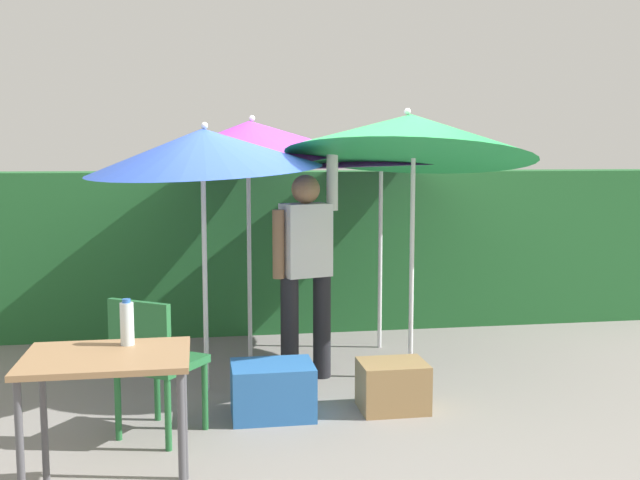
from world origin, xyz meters
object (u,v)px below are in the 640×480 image
object	(u,v)px
cooler_box	(273,390)
umbrella_yellow	(204,150)
umbrella_rainbow	(381,153)
crate_cardboard	(393,386)
chair_plastic	(154,358)
folding_table	(107,374)
umbrella_orange	(410,136)
umbrella_navy	(250,137)
bottle_water	(127,323)
person_vendor	(306,261)

from	to	relation	value
cooler_box	umbrella_yellow	bearing A→B (deg)	124.12
umbrella_rainbow	crate_cardboard	bearing A→B (deg)	-100.69
chair_plastic	folding_table	xyz separation A→B (m)	(-0.17, -0.88, 0.17)
umbrella_orange	umbrella_navy	size ratio (longest dim) A/B	1.04
umbrella_navy	bottle_water	bearing A→B (deg)	-108.44
umbrella_navy	cooler_box	size ratio (longest dim) A/B	3.96
person_vendor	cooler_box	distance (m)	1.13
chair_plastic	folding_table	distance (m)	0.91
folding_table	bottle_water	distance (m)	0.29
umbrella_orange	umbrella_navy	xyz separation A→B (m)	(-1.17, 0.75, 0.00)
crate_cardboard	bottle_water	size ratio (longest dim) A/B	1.90
person_vendor	chair_plastic	size ratio (longest dim) A/B	2.11
umbrella_orange	cooler_box	distance (m)	2.17
umbrella_navy	folding_table	distance (m)	3.00
umbrella_orange	folding_table	world-z (taller)	umbrella_orange
umbrella_orange	cooler_box	size ratio (longest dim) A/B	4.11
umbrella_yellow	bottle_water	size ratio (longest dim) A/B	8.45
umbrella_rainbow	umbrella_orange	distance (m)	0.92
umbrella_orange	folding_table	bearing A→B (deg)	-138.13
umbrella_navy	umbrella_yellow	bearing A→B (deg)	-115.47
umbrella_orange	umbrella_navy	world-z (taller)	umbrella_orange
cooler_box	folding_table	xyz separation A→B (m)	(-0.93, -1.15, 0.50)
umbrella_rainbow	umbrella_yellow	size ratio (longest dim) A/B	0.96
umbrella_yellow	bottle_water	bearing A→B (deg)	-104.58
umbrella_yellow	umbrella_rainbow	bearing A→B (deg)	32.43
umbrella_orange	umbrella_yellow	distance (m)	1.57
umbrella_rainbow	cooler_box	size ratio (longest dim) A/B	3.55
crate_cardboard	folding_table	world-z (taller)	folding_table
cooler_box	umbrella_rainbow	bearing A→B (deg)	54.88
umbrella_yellow	folding_table	size ratio (longest dim) A/B	2.53
person_vendor	chair_plastic	world-z (taller)	person_vendor
person_vendor	folding_table	distance (m)	2.32
umbrella_navy	bottle_water	world-z (taller)	umbrella_navy
umbrella_yellow	umbrella_navy	bearing A→B (deg)	64.53
cooler_box	crate_cardboard	size ratio (longest dim) A/B	1.20
umbrella_orange	person_vendor	distance (m)	1.25
umbrella_navy	cooler_box	world-z (taller)	umbrella_navy
cooler_box	bottle_water	size ratio (longest dim) A/B	2.28
folding_table	umbrella_navy	bearing A→B (deg)	71.00
umbrella_navy	chair_plastic	size ratio (longest dim) A/B	2.44
umbrella_yellow	chair_plastic	xyz separation A→B (m)	(-0.33, -0.90, -1.28)
umbrella_orange	chair_plastic	xyz separation A→B (m)	(-1.89, -0.97, -1.38)
cooler_box	bottle_water	bearing A→B (deg)	-130.65
umbrella_yellow	chair_plastic	size ratio (longest dim) A/B	2.28
umbrella_navy	cooler_box	distance (m)	2.24
person_vendor	crate_cardboard	distance (m)	1.20
cooler_box	umbrella_navy	bearing A→B (deg)	91.27
person_vendor	umbrella_yellow	bearing A→B (deg)	-168.94
cooler_box	bottle_water	world-z (taller)	bottle_water
crate_cardboard	bottle_water	xyz separation A→B (m)	(-1.67, -0.97, 0.73)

